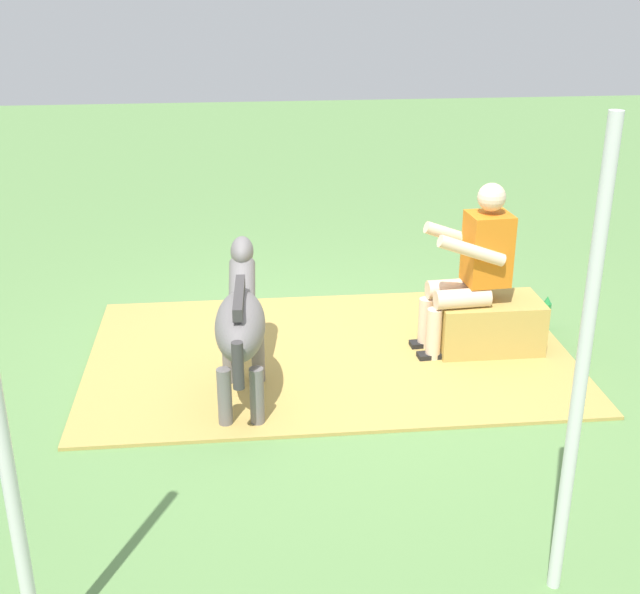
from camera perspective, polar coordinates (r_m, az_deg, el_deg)
The scene contains 8 objects.
ground_plane at distance 6.08m, azimuth -0.23°, elevation -4.46°, with size 24.00×24.00×0.00m, color #608C4C.
hay_patch at distance 6.16m, azimuth 0.67°, elevation -3.96°, with size 3.53×2.23×0.02m, color tan.
hay_bale at distance 6.29m, azimuth 11.47°, elevation -1.92°, with size 0.77×0.44×0.41m, color tan.
person_seated at distance 6.06m, azimuth 10.40°, elevation 2.24°, with size 0.68×0.45×1.29m.
pony_standing at distance 5.38m, azimuth -5.47°, elevation -1.59°, with size 0.36×1.35×0.93m.
soda_bottle at distance 6.77m, azimuth 15.28°, elevation -1.11°, with size 0.07×0.07×0.29m.
tent_pole_left at distance 3.66m, azimuth 17.51°, elevation -5.20°, with size 0.06×0.06×2.21m, color silver.
tent_pole_right at distance 3.33m, azimuth -21.07°, elevation -8.65°, with size 0.06×0.06×2.21m, color silver.
Camera 1 is at (0.54, 5.40, 2.73)m, focal length 46.55 mm.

